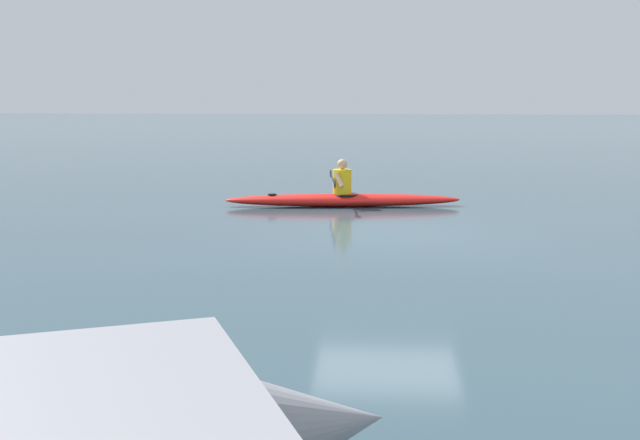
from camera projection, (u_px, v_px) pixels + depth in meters
name	position (u px, v px, depth m)	size (l,w,h in m)	color
ground_plane	(388.00, 231.00, 13.35)	(160.00, 160.00, 0.00)	#334C56
kayak	(343.00, 200.00, 16.31)	(4.94, 1.07, 0.27)	red
kayaker	(341.00, 180.00, 16.25)	(0.53, 2.43, 0.72)	yellow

